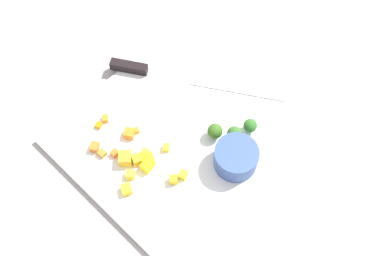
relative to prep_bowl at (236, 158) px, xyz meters
name	(u,v)px	position (x,y,z in m)	size (l,w,h in m)	color
ground_plane	(192,133)	(0.01, -0.10, -0.03)	(4.00, 4.00, 0.00)	#9B9790
cutting_board	(192,132)	(0.01, -0.10, -0.03)	(0.43, 0.40, 0.01)	white
prep_bowl	(236,158)	(0.00, 0.00, 0.00)	(0.08, 0.08, 0.05)	#385493
chef_knife	(166,74)	(-0.05, -0.22, -0.02)	(0.20, 0.31, 0.02)	silver
carrot_dice_0	(115,153)	(0.14, -0.17, -0.02)	(0.01, 0.01, 0.01)	orange
carrot_dice_1	(105,119)	(0.10, -0.24, -0.02)	(0.01, 0.01, 0.01)	orange
carrot_dice_2	(95,147)	(0.16, -0.20, -0.02)	(0.02, 0.01, 0.01)	orange
carrot_dice_3	(102,153)	(0.15, -0.19, -0.02)	(0.01, 0.01, 0.01)	orange
carrot_dice_4	(129,133)	(0.09, -0.18, -0.01)	(0.02, 0.02, 0.02)	orange
carrot_dice_5	(136,131)	(0.08, -0.17, -0.02)	(0.01, 0.01, 0.01)	orange
carrot_dice_6	(99,125)	(0.12, -0.23, -0.02)	(0.01, 0.01, 0.01)	orange
pepper_dice_0	(173,180)	(0.10, -0.06, -0.01)	(0.01, 0.01, 0.02)	yellow
pepper_dice_1	(148,160)	(0.11, -0.11, -0.02)	(0.02, 0.02, 0.02)	yellow
pepper_dice_2	(130,175)	(0.15, -0.12, -0.02)	(0.01, 0.01, 0.01)	yellow
pepper_dice_3	(145,152)	(0.10, -0.13, -0.02)	(0.01, 0.01, 0.01)	yellow
pepper_dice_4	(125,158)	(0.13, -0.15, -0.01)	(0.02, 0.02, 0.02)	yellow
pepper_dice_5	(183,175)	(0.08, -0.05, -0.02)	(0.01, 0.01, 0.01)	yellow
pepper_dice_6	(147,166)	(0.12, -0.11, -0.01)	(0.02, 0.02, 0.02)	yellow
pepper_dice_7	(137,160)	(0.12, -0.13, -0.01)	(0.02, 0.02, 0.02)	yellow
pepper_dice_8	(126,188)	(0.17, -0.10, -0.02)	(0.02, 0.02, 0.01)	yellow
pepper_dice_9	(166,148)	(0.07, -0.11, -0.02)	(0.01, 0.01, 0.01)	yellow
broccoli_floret_0	(215,131)	(-0.01, -0.06, 0.00)	(0.03, 0.03, 0.03)	#89B05F
broccoli_floret_1	(250,126)	(-0.07, -0.03, -0.01)	(0.03, 0.03, 0.03)	#91BC62
broccoli_floret_2	(234,134)	(-0.04, -0.03, 0.00)	(0.03, 0.03, 0.03)	#92B766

